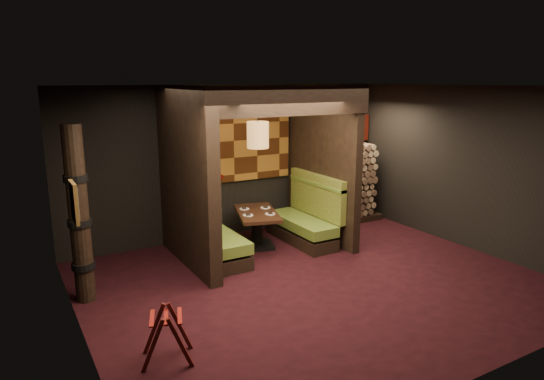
% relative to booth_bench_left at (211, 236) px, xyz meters
% --- Properties ---
extents(floor, '(6.50, 5.50, 0.02)m').
position_rel_booth_bench_left_xyz_m(floor, '(0.96, -1.65, -0.41)').
color(floor, black).
rests_on(floor, ground).
extents(ceiling, '(6.50, 5.50, 0.02)m').
position_rel_booth_bench_left_xyz_m(ceiling, '(0.96, -1.65, 2.46)').
color(ceiling, black).
rests_on(ceiling, ground).
extents(wall_back, '(6.50, 0.02, 2.85)m').
position_rel_booth_bench_left_xyz_m(wall_back, '(0.96, 1.11, 1.02)').
color(wall_back, black).
rests_on(wall_back, ground).
extents(wall_front, '(6.50, 0.02, 2.85)m').
position_rel_booth_bench_left_xyz_m(wall_front, '(0.96, -4.41, 1.02)').
color(wall_front, black).
rests_on(wall_front, ground).
extents(wall_left, '(0.02, 5.50, 2.85)m').
position_rel_booth_bench_left_xyz_m(wall_left, '(-2.30, -1.65, 1.02)').
color(wall_left, black).
rests_on(wall_left, ground).
extents(wall_right, '(0.02, 5.50, 2.85)m').
position_rel_booth_bench_left_xyz_m(wall_right, '(4.22, -1.65, 1.02)').
color(wall_right, black).
rests_on(wall_right, ground).
extents(partition_left, '(0.20, 2.20, 2.85)m').
position_rel_booth_bench_left_xyz_m(partition_left, '(-0.39, -0.00, 1.02)').
color(partition_left, black).
rests_on(partition_left, floor).
extents(partition_right, '(0.15, 2.10, 2.85)m').
position_rel_booth_bench_left_xyz_m(partition_right, '(2.26, 0.05, 1.02)').
color(partition_right, black).
rests_on(partition_right, floor).
extents(header_beam, '(2.85, 0.18, 0.44)m').
position_rel_booth_bench_left_xyz_m(header_beam, '(0.94, -0.95, 2.23)').
color(header_beam, black).
rests_on(header_beam, partition_left).
extents(tapa_back_panel, '(2.40, 0.06, 1.55)m').
position_rel_booth_bench_left_xyz_m(tapa_back_panel, '(0.94, 1.06, 1.42)').
color(tapa_back_panel, '#A06423').
rests_on(tapa_back_panel, wall_back).
extents(tapa_side_panel, '(0.04, 1.85, 1.45)m').
position_rel_booth_bench_left_xyz_m(tapa_side_panel, '(-0.27, 0.17, 1.45)').
color(tapa_side_panel, '#A06423').
rests_on(tapa_side_panel, partition_left).
extents(lacquer_shelf, '(0.60, 0.12, 0.07)m').
position_rel_booth_bench_left_xyz_m(lacquer_shelf, '(0.36, 1.00, 0.78)').
color(lacquer_shelf, '#630904').
rests_on(lacquer_shelf, wall_back).
extents(booth_bench_left, '(0.68, 1.60, 1.14)m').
position_rel_booth_bench_left_xyz_m(booth_bench_left, '(0.00, 0.00, 0.00)').
color(booth_bench_left, black).
rests_on(booth_bench_left, floor).
extents(booth_bench_right, '(0.68, 1.60, 1.14)m').
position_rel_booth_bench_left_xyz_m(booth_bench_right, '(1.89, 0.00, 0.00)').
color(booth_bench_right, black).
rests_on(booth_bench_right, floor).
extents(dining_table, '(1.02, 1.38, 0.65)m').
position_rel_booth_bench_left_xyz_m(dining_table, '(0.95, 0.17, 0.02)').
color(dining_table, black).
rests_on(dining_table, floor).
extents(place_settings, '(0.68, 0.70, 0.03)m').
position_rel_booth_bench_left_xyz_m(place_settings, '(0.95, 0.17, 0.26)').
color(place_settings, white).
rests_on(place_settings, dining_table).
extents(pendant_lamp, '(0.37, 0.37, 1.06)m').
position_rel_booth_bench_left_xyz_m(pendant_lamp, '(0.95, 0.12, 1.62)').
color(pendant_lamp, '#AB783C').
rests_on(pendant_lamp, ceiling).
extents(framed_picture, '(0.05, 0.36, 0.46)m').
position_rel_booth_bench_left_xyz_m(framed_picture, '(-2.25, -1.55, 1.22)').
color(framed_picture, olive).
rests_on(framed_picture, wall_left).
extents(luggage_rack, '(0.66, 0.56, 0.61)m').
position_rel_booth_bench_left_xyz_m(luggage_rack, '(-1.58, -2.51, -0.10)').
color(luggage_rack, '#410F0C').
rests_on(luggage_rack, floor).
extents(totem_column, '(0.31, 0.31, 2.40)m').
position_rel_booth_bench_left_xyz_m(totem_column, '(-2.09, -0.55, 0.79)').
color(totem_column, black).
rests_on(totem_column, floor).
extents(firewood_stack, '(1.73, 0.70, 1.64)m').
position_rel_booth_bench_left_xyz_m(firewood_stack, '(3.25, 0.70, 0.42)').
color(firewood_stack, black).
rests_on(firewood_stack, floor).
extents(mosaic_header, '(1.83, 0.10, 0.56)m').
position_rel_booth_bench_left_xyz_m(mosaic_header, '(3.25, 1.03, 1.52)').
color(mosaic_header, maroon).
rests_on(mosaic_header, wall_back).
extents(bay_front_post, '(0.08, 0.08, 2.85)m').
position_rel_booth_bench_left_xyz_m(bay_front_post, '(2.35, 0.31, 1.02)').
color(bay_front_post, black).
rests_on(bay_front_post, floor).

